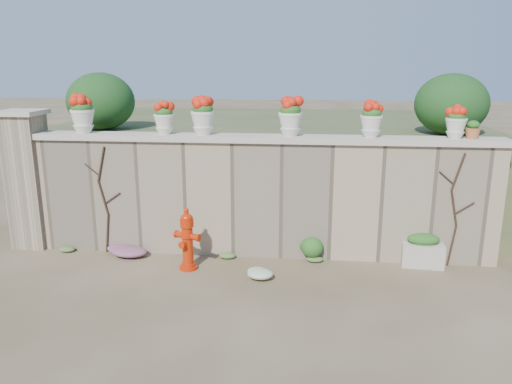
# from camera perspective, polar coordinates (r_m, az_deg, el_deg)

# --- Properties ---
(ground) EXTENTS (80.00, 80.00, 0.00)m
(ground) POSITION_cam_1_polar(r_m,az_deg,el_deg) (7.29, -1.26, -12.16)
(ground) COLOR #4E3F27
(ground) RESTS_ON ground
(stone_wall) EXTENTS (8.00, 0.40, 2.00)m
(stone_wall) POSITION_cam_1_polar(r_m,az_deg,el_deg) (8.61, 0.22, -0.79)
(stone_wall) COLOR #998466
(stone_wall) RESTS_ON ground
(wall_cap) EXTENTS (8.10, 0.52, 0.10)m
(wall_cap) POSITION_cam_1_polar(r_m,az_deg,el_deg) (8.39, 0.23, 6.14)
(wall_cap) COLOR beige
(wall_cap) RESTS_ON stone_wall
(gate_pillar) EXTENTS (0.72, 0.72, 2.48)m
(gate_pillar) POSITION_cam_1_polar(r_m,az_deg,el_deg) (9.86, -24.54, 1.39)
(gate_pillar) COLOR #998466
(gate_pillar) RESTS_ON ground
(raised_fill) EXTENTS (9.00, 6.00, 2.00)m
(raised_fill) POSITION_cam_1_polar(r_m,az_deg,el_deg) (11.71, 1.82, 3.33)
(raised_fill) COLOR #384C23
(raised_fill) RESTS_ON ground
(back_shrub_left) EXTENTS (1.30, 1.30, 1.10)m
(back_shrub_left) POSITION_cam_1_polar(r_m,az_deg,el_deg) (10.31, -17.31, 9.86)
(back_shrub_left) COLOR #143814
(back_shrub_left) RESTS_ON raised_fill
(back_shrub_right) EXTENTS (1.30, 1.30, 1.10)m
(back_shrub_right) POSITION_cam_1_polar(r_m,az_deg,el_deg) (9.82, 21.43, 9.32)
(back_shrub_right) COLOR #143814
(back_shrub_right) RESTS_ON raised_fill
(vine_left) EXTENTS (0.60, 0.04, 1.91)m
(vine_left) POSITION_cam_1_polar(r_m,az_deg,el_deg) (9.07, -16.98, -0.70)
(vine_left) COLOR black
(vine_left) RESTS_ON ground
(vine_right) EXTENTS (0.60, 0.04, 1.91)m
(vine_right) POSITION_cam_1_polar(r_m,az_deg,el_deg) (8.69, 21.76, -1.77)
(vine_right) COLOR black
(vine_right) RESTS_ON ground
(fire_hydrant) EXTENTS (0.45, 0.32, 1.03)m
(fire_hydrant) POSITION_cam_1_polar(r_m,az_deg,el_deg) (8.16, -7.86, -5.34)
(fire_hydrant) COLOR red
(fire_hydrant) RESTS_ON ground
(planter_box) EXTENTS (0.70, 0.44, 0.56)m
(planter_box) POSITION_cam_1_polar(r_m,az_deg,el_deg) (8.77, 18.49, -6.37)
(planter_box) COLOR beige
(planter_box) RESTS_ON ground
(green_shrub) EXTENTS (0.57, 0.51, 0.54)m
(green_shrub) POSITION_cam_1_polar(r_m,az_deg,el_deg) (8.55, 6.32, -6.13)
(green_shrub) COLOR #1E5119
(green_shrub) RESTS_ON ground
(magenta_clump) EXTENTS (0.82, 0.55, 0.22)m
(magenta_clump) POSITION_cam_1_polar(r_m,az_deg,el_deg) (9.10, -14.93, -6.34)
(magenta_clump) COLOR #AD228E
(magenta_clump) RESTS_ON ground
(white_flowers) EXTENTS (0.57, 0.46, 0.21)m
(white_flowers) POSITION_cam_1_polar(r_m,az_deg,el_deg) (7.89, 0.32, -9.15)
(white_flowers) COLOR white
(white_flowers) RESTS_ON ground
(urn_pot_0) EXTENTS (0.41, 0.41, 0.64)m
(urn_pot_0) POSITION_cam_1_polar(r_m,az_deg,el_deg) (9.16, -19.22, 8.37)
(urn_pot_0) COLOR silver
(urn_pot_0) RESTS_ON wall_cap
(urn_pot_1) EXTENTS (0.35, 0.35, 0.54)m
(urn_pot_1) POSITION_cam_1_polar(r_m,az_deg,el_deg) (8.66, -10.48, 8.29)
(urn_pot_1) COLOR silver
(urn_pot_1) RESTS_ON wall_cap
(urn_pot_2) EXTENTS (0.40, 0.40, 0.63)m
(urn_pot_2) POSITION_cam_1_polar(r_m,az_deg,el_deg) (8.49, -6.11, 8.62)
(urn_pot_2) COLOR silver
(urn_pot_2) RESTS_ON wall_cap
(urn_pot_3) EXTENTS (0.40, 0.40, 0.62)m
(urn_pot_3) POSITION_cam_1_polar(r_m,az_deg,el_deg) (8.31, 3.94, 8.51)
(urn_pot_3) COLOR silver
(urn_pot_3) RESTS_ON wall_cap
(urn_pot_4) EXTENTS (0.36, 0.36, 0.57)m
(urn_pot_4) POSITION_cam_1_polar(r_m,az_deg,el_deg) (8.37, 13.05, 8.03)
(urn_pot_4) COLOR silver
(urn_pot_4) RESTS_ON wall_cap
(urn_pot_5) EXTENTS (0.33, 0.33, 0.52)m
(urn_pot_5) POSITION_cam_1_polar(r_m,az_deg,el_deg) (8.63, 21.91, 7.41)
(urn_pot_5) COLOR silver
(urn_pot_5) RESTS_ON wall_cap
(terracotta_pot) EXTENTS (0.23, 0.23, 0.28)m
(terracotta_pot) POSITION_cam_1_polar(r_m,az_deg,el_deg) (8.72, 23.53, 6.46)
(terracotta_pot) COLOR #AF6435
(terracotta_pot) RESTS_ON wall_cap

